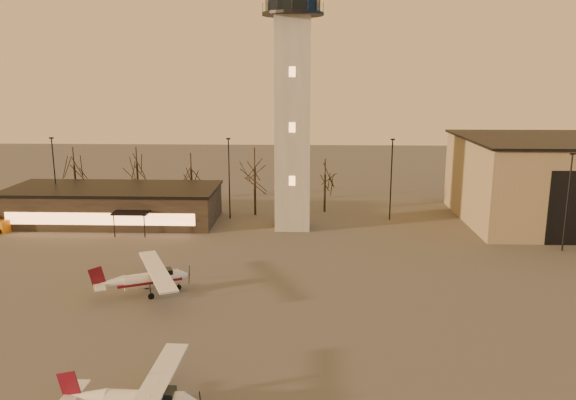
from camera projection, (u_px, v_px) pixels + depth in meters
The scene contains 6 objects.
ground at pixel (279, 347), 37.25m from camera, with size 220.00×220.00×0.00m, color #454340.
control_tower at pixel (293, 87), 62.94m from camera, with size 6.80×6.80×32.60m.
terminal at pixel (114, 204), 68.76m from camera, with size 25.40×12.20×4.30m.
light_poles at pixel (297, 181), 66.29m from camera, with size 58.50×12.25×10.14m.
tree_row at pixel (192, 165), 74.64m from camera, with size 37.20×9.20×8.80m.
cessna_rear at pixel (153, 282), 46.25m from camera, with size 8.51×10.20×2.93m.
Camera 1 is at (1.84, -34.17, 17.70)m, focal length 35.00 mm.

